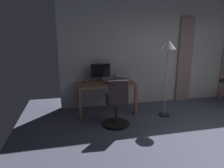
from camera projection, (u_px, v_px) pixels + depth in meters
The scene contains 10 objects.
back_room_partition at pixel (171, 52), 5.43m from camera, with size 6.16×0.10×2.81m, color silver.
curtain_right_panel at pixel (185, 61), 5.47m from camera, with size 0.41×0.06×2.33m, color tan.
desk at pixel (106, 87), 4.67m from camera, with size 1.37×0.75×0.75m.
office_chair at pixel (117, 105), 3.93m from camera, with size 0.56×0.56×1.00m.
computer_monitor at pixel (101, 71), 4.82m from camera, with size 0.49×0.18×0.43m.
computer_keyboard at pixel (112, 83), 4.58m from camera, with size 0.43×0.13×0.02m, color #232328.
laptop at pixel (122, 78), 4.93m from camera, with size 0.37×0.36×0.16m.
computer_mouse at pixel (90, 80), 4.81m from camera, with size 0.06×0.10×0.04m, color #232328.
cell_phone_face_up at pixel (84, 83), 4.65m from camera, with size 0.07×0.14×0.01m, color #333338.
floor_lamp at pixel (168, 52), 4.28m from camera, with size 0.33×0.33×1.75m.
Camera 1 is at (2.88, 1.88, 1.80)m, focal length 31.04 mm.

